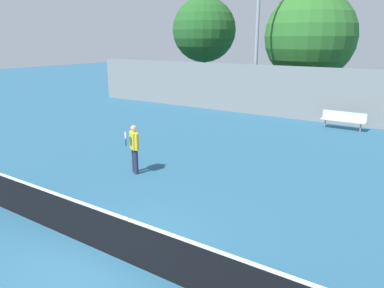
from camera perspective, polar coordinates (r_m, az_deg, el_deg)
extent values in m
plane|color=#285B7A|center=(8.22, -12.32, -16.15)|extent=(100.00, 100.00, 0.00)
cube|color=black|center=(7.98, -12.52, -13.30)|extent=(11.49, 0.03, 0.93)
cube|color=white|center=(7.76, -12.74, -10.12)|extent=(11.49, 0.04, 0.05)
cylinder|color=#282D47|center=(12.57, -8.83, -2.44)|extent=(0.14, 0.14, 0.83)
cylinder|color=#282D47|center=(12.37, -8.52, -2.72)|extent=(0.14, 0.14, 0.83)
cube|color=yellow|center=(12.27, -8.81, 0.51)|extent=(0.43, 0.36, 0.57)
cylinder|color=yellow|center=(12.49, -9.16, 0.81)|extent=(0.10, 0.10, 0.55)
cylinder|color=yellow|center=(12.05, -8.44, 0.28)|extent=(0.10, 0.10, 0.55)
sphere|color=#DBAD89|center=(12.17, -8.89, 2.38)|extent=(0.20, 0.20, 0.20)
cylinder|color=black|center=(12.20, -10.05, 0.21)|extent=(0.03, 0.03, 0.22)
torus|color=#28519E|center=(12.14, -10.10, 1.37)|extent=(0.29, 0.17, 0.31)
cylinder|color=silver|center=(12.14, -10.10, 1.37)|extent=(0.24, 0.13, 0.27)
cube|color=silver|center=(19.70, 22.01, 3.31)|extent=(2.07, 0.40, 0.04)
cylinder|color=gray|center=(19.93, 19.63, 2.99)|extent=(0.06, 0.06, 0.43)
cylinder|color=gray|center=(19.60, 24.29, 2.30)|extent=(0.06, 0.06, 0.43)
cube|color=silver|center=(19.84, 22.19, 4.02)|extent=(2.07, 0.04, 0.40)
cylinder|color=#939399|center=(22.46, 9.93, 17.34)|extent=(0.20, 0.20, 10.03)
cube|color=gray|center=(20.96, 19.57, 7.00)|extent=(32.20, 0.06, 2.88)
cylinder|color=brown|center=(28.39, 1.79, 10.15)|extent=(0.34, 0.34, 3.08)
sphere|color=#235B23|center=(28.27, 1.85, 16.97)|extent=(4.58, 4.58, 4.58)
cylinder|color=brown|center=(25.28, 16.93, 7.80)|extent=(0.33, 0.33, 2.21)
sphere|color=#2D6B28|center=(25.08, 17.56, 15.37)|extent=(5.60, 5.60, 5.60)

